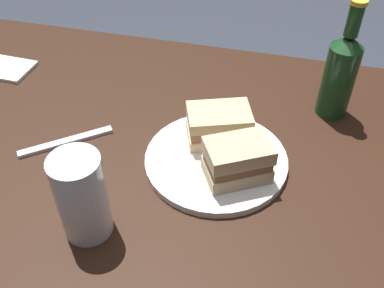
# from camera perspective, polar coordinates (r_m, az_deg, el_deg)

# --- Properties ---
(dining_table) EXTENTS (1.27, 0.79, 0.73)m
(dining_table) POSITION_cam_1_polar(r_m,az_deg,el_deg) (1.10, -2.34, -14.72)
(dining_table) COLOR black
(dining_table) RESTS_ON ground
(plate) EXTENTS (0.26, 0.26, 0.01)m
(plate) POSITION_cam_1_polar(r_m,az_deg,el_deg) (0.79, 3.15, -2.10)
(plate) COLOR white
(plate) RESTS_ON dining_table
(sandwich_half_left) EXTENTS (0.13, 0.12, 0.07)m
(sandwich_half_left) POSITION_cam_1_polar(r_m,az_deg,el_deg) (0.73, 5.96, -2.13)
(sandwich_half_left) COLOR #CCB284
(sandwich_half_left) RESTS_ON plate
(sandwich_half_right) EXTENTS (0.13, 0.11, 0.06)m
(sandwich_half_right) POSITION_cam_1_polar(r_m,az_deg,el_deg) (0.81, 3.52, 2.54)
(sandwich_half_right) COLOR #CCB284
(sandwich_half_right) RESTS_ON plate
(potato_wedge_front) EXTENTS (0.05, 0.05, 0.02)m
(potato_wedge_front) POSITION_cam_1_polar(r_m,az_deg,el_deg) (0.78, 7.83, -2.03)
(potato_wedge_front) COLOR gold
(potato_wedge_front) RESTS_ON plate
(potato_wedge_middle) EXTENTS (0.04, 0.05, 0.01)m
(potato_wedge_middle) POSITION_cam_1_polar(r_m,az_deg,el_deg) (0.78, 6.32, -1.58)
(potato_wedge_middle) COLOR #B77F33
(potato_wedge_middle) RESTS_ON plate
(potato_wedge_back) EXTENTS (0.04, 0.05, 0.02)m
(potato_wedge_back) POSITION_cam_1_polar(r_m,az_deg,el_deg) (0.78, 5.46, -1.66)
(potato_wedge_back) COLOR gold
(potato_wedge_back) RESTS_ON plate
(potato_wedge_left_edge) EXTENTS (0.03, 0.05, 0.02)m
(potato_wedge_left_edge) POSITION_cam_1_polar(r_m,az_deg,el_deg) (0.77, 5.87, -2.02)
(potato_wedge_left_edge) COLOR #AD702D
(potato_wedge_left_edge) RESTS_ON plate
(potato_wedge_right_edge) EXTENTS (0.05, 0.05, 0.02)m
(potato_wedge_right_edge) POSITION_cam_1_polar(r_m,az_deg,el_deg) (0.80, 6.56, -0.45)
(potato_wedge_right_edge) COLOR #AD702D
(potato_wedge_right_edge) RESTS_ON plate
(pint_glass) EXTENTS (0.08, 0.08, 0.15)m
(pint_glass) POSITION_cam_1_polar(r_m,az_deg,el_deg) (0.67, -14.04, -7.25)
(pint_glass) COLOR white
(pint_glass) RESTS_ON dining_table
(cider_bottle) EXTENTS (0.06, 0.06, 0.24)m
(cider_bottle) POSITION_cam_1_polar(r_m,az_deg,el_deg) (0.90, 18.78, 8.82)
(cider_bottle) COLOR #19421E
(cider_bottle) RESTS_ON dining_table
(napkin) EXTENTS (0.11, 0.09, 0.01)m
(napkin) POSITION_cam_1_polar(r_m,az_deg,el_deg) (1.12, -22.93, 9.04)
(napkin) COLOR white
(napkin) RESTS_ON dining_table
(fork) EXTENTS (0.15, 0.13, 0.01)m
(fork) POSITION_cam_1_polar(r_m,az_deg,el_deg) (0.87, -16.09, 0.31)
(fork) COLOR silver
(fork) RESTS_ON dining_table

